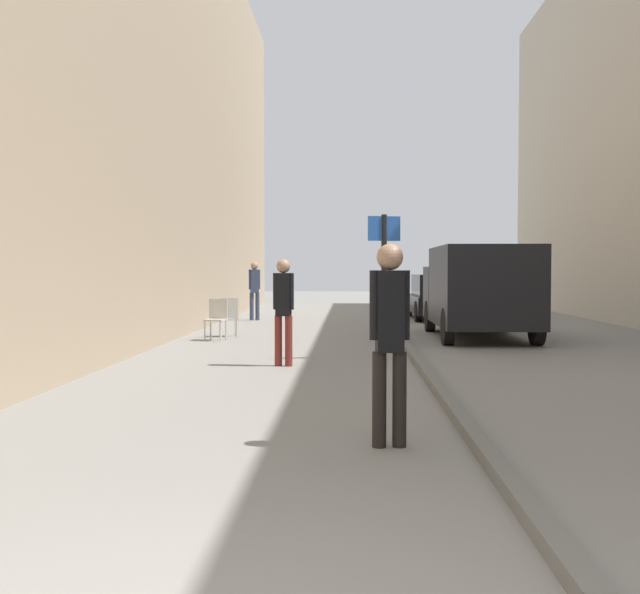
{
  "coord_description": "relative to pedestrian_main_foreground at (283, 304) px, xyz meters",
  "views": [
    {
      "loc": [
        0.41,
        -2.71,
        1.62
      ],
      "look_at": [
        -0.2,
        12.69,
        1.04
      ],
      "focal_mm": 41.54,
      "sensor_mm": 36.0,
      "label": 1
    }
  ],
  "objects": [
    {
      "name": "ground_plane",
      "position": [
        0.69,
        2.42,
        -1.03
      ],
      "size": [
        80.0,
        80.0,
        0.0
      ],
      "primitive_type": "plane",
      "color": "gray"
    },
    {
      "name": "building_facade_left",
      "position": [
        -4.54,
        2.42,
        5.07
      ],
      "size": [
        3.26,
        40.0,
        12.21
      ],
      "primitive_type": "cube",
      "color": "gray",
      "rests_on": "ground_plane"
    },
    {
      "name": "kerb_strip",
      "position": [
        2.27,
        2.42,
        -0.97
      ],
      "size": [
        0.16,
        40.0,
        0.12
      ],
      "primitive_type": "cube",
      "color": "#615F5B",
      "rests_on": "ground_plane"
    },
    {
      "name": "pedestrian_main_foreground",
      "position": [
        0.0,
        0.0,
        0.0
      ],
      "size": [
        0.35,
        0.23,
        1.79
      ],
      "rotation": [
        0.0,
        0.0,
        -0.16
      ],
      "color": "maroon",
      "rests_on": "ground_plane"
    },
    {
      "name": "pedestrian_mid_block",
      "position": [
        -1.92,
        11.13,
        0.04
      ],
      "size": [
        0.36,
        0.27,
        1.86
      ],
      "rotation": [
        0.0,
        0.0,
        3.44
      ],
      "color": "#2D3851",
      "rests_on": "ground_plane"
    },
    {
      "name": "pedestrian_far_crossing",
      "position": [
        1.47,
        -5.59,
        0.03
      ],
      "size": [
        0.37,
        0.24,
        1.85
      ],
      "rotation": [
        0.0,
        0.0,
        0.1
      ],
      "color": "black",
      "rests_on": "ground_plane"
    },
    {
      "name": "delivery_van",
      "position": [
        4.14,
        5.22,
        0.13
      ],
      "size": [
        2.11,
        5.01,
        2.14
      ],
      "rotation": [
        0.0,
        0.0,
        0.0
      ],
      "color": "black",
      "rests_on": "ground_plane"
    },
    {
      "name": "parked_car",
      "position": [
        4.01,
        12.0,
        -0.32
      ],
      "size": [
        1.92,
        4.24,
        1.45
      ],
      "rotation": [
        0.0,
        0.0,
        0.02
      ],
      "color": "black",
      "rests_on": "ground_plane"
    },
    {
      "name": "street_sign_post",
      "position": [
        1.72,
        1.01,
        0.51
      ],
      "size": [
        0.59,
        0.19,
        2.6
      ],
      "rotation": [
        0.0,
        0.0,
        3.41
      ],
      "color": "black",
      "rests_on": "ground_plane"
    },
    {
      "name": "cafe_chair_near_window",
      "position": [
        -1.79,
        5.27,
        -0.49
      ],
      "size": [
        0.53,
        0.53,
        0.94
      ],
      "rotation": [
        0.0,
        0.0,
        0.24
      ],
      "color": "#B7B2A8",
      "rests_on": "ground_plane"
    },
    {
      "name": "cafe_chair_by_doorway",
      "position": [
        -1.93,
        4.47,
        -0.49
      ],
      "size": [
        0.51,
        0.51,
        0.94
      ],
      "rotation": [
        0.0,
        0.0,
        2.97
      ],
      "color": "#B7B2A8",
      "rests_on": "ground_plane"
    }
  ]
}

